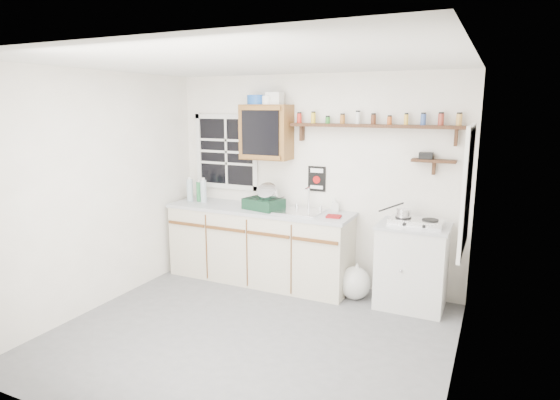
# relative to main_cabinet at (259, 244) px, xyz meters

# --- Properties ---
(room) EXTENTS (3.64, 3.24, 2.54)m
(room) POSITION_rel_main_cabinet_xyz_m (0.58, -1.30, 0.79)
(room) COLOR #57575A
(room) RESTS_ON ground
(main_cabinet) EXTENTS (2.31, 0.63, 0.92)m
(main_cabinet) POSITION_rel_main_cabinet_xyz_m (0.00, 0.00, 0.00)
(main_cabinet) COLOR beige
(main_cabinet) RESTS_ON floor
(right_cabinet) EXTENTS (0.73, 0.57, 0.91)m
(right_cabinet) POSITION_rel_main_cabinet_xyz_m (1.83, 0.03, -0.01)
(right_cabinet) COLOR beige
(right_cabinet) RESTS_ON floor
(sink) EXTENTS (0.52, 0.44, 0.29)m
(sink) POSITION_rel_main_cabinet_xyz_m (0.54, 0.01, 0.47)
(sink) COLOR silver
(sink) RESTS_ON main_cabinet
(upper_cabinet) EXTENTS (0.60, 0.32, 0.65)m
(upper_cabinet) POSITION_rel_main_cabinet_xyz_m (0.03, 0.14, 1.36)
(upper_cabinet) COLOR brown
(upper_cabinet) RESTS_ON wall_back
(upper_cabinet_clutter) EXTENTS (0.44, 0.24, 0.14)m
(upper_cabinet_clutter) POSITION_rel_main_cabinet_xyz_m (0.01, 0.14, 1.75)
(upper_cabinet_clutter) COLOR #18499D
(upper_cabinet_clutter) RESTS_ON upper_cabinet
(spice_shelf) EXTENTS (1.91, 0.18, 0.35)m
(spice_shelf) POSITION_rel_main_cabinet_xyz_m (1.32, 0.21, 1.47)
(spice_shelf) COLOR black
(spice_shelf) RESTS_ON wall_back
(secondary_shelf) EXTENTS (0.45, 0.16, 0.24)m
(secondary_shelf) POSITION_rel_main_cabinet_xyz_m (1.94, 0.22, 1.12)
(secondary_shelf) COLOR black
(secondary_shelf) RESTS_ON wall_back
(warning_sign) EXTENTS (0.22, 0.02, 0.30)m
(warning_sign) POSITION_rel_main_cabinet_xyz_m (0.63, 0.29, 0.82)
(warning_sign) COLOR black
(warning_sign) RESTS_ON wall_back
(window_back) EXTENTS (0.93, 0.03, 0.98)m
(window_back) POSITION_rel_main_cabinet_xyz_m (-0.62, 0.29, 1.09)
(window_back) COLOR black
(window_back) RESTS_ON wall_back
(window_right) EXTENTS (0.03, 0.78, 1.08)m
(window_right) POSITION_rel_main_cabinet_xyz_m (2.37, -0.75, 0.99)
(window_right) COLOR black
(window_right) RESTS_ON wall_back
(water_bottles) EXTENTS (0.29, 0.11, 0.32)m
(water_bottles) POSITION_rel_main_cabinet_xyz_m (-0.90, 0.01, 0.60)
(water_bottles) COLOR #A0B3BC
(water_bottles) RESTS_ON main_cabinet
(dish_rack) EXTENTS (0.49, 0.41, 0.32)m
(dish_rack) POSITION_rel_main_cabinet_xyz_m (0.10, -0.02, 0.56)
(dish_rack) COLOR black
(dish_rack) RESTS_ON main_cabinet
(soap_bottle) EXTENTS (0.10, 0.10, 0.17)m
(soap_bottle) POSITION_rel_main_cabinet_xyz_m (0.90, 0.19, 0.54)
(soap_bottle) COLOR white
(soap_bottle) RESTS_ON main_cabinet
(rag) EXTENTS (0.17, 0.15, 0.02)m
(rag) POSITION_rel_main_cabinet_xyz_m (0.98, -0.06, 0.47)
(rag) COLOR maroon
(rag) RESTS_ON main_cabinet
(hotplate) EXTENTS (0.56, 0.32, 0.08)m
(hotplate) POSITION_rel_main_cabinet_xyz_m (1.86, 0.01, 0.49)
(hotplate) COLOR silver
(hotplate) RESTS_ON right_cabinet
(saucepan) EXTENTS (0.37, 0.20, 0.16)m
(saucepan) POSITION_rel_main_cabinet_xyz_m (1.72, 0.01, 0.57)
(saucepan) COLOR silver
(saucepan) RESTS_ON hotplate
(trash_bag) EXTENTS (0.39, 0.35, 0.44)m
(trash_bag) POSITION_rel_main_cabinet_xyz_m (1.24, -0.05, -0.27)
(trash_bag) COLOR beige
(trash_bag) RESTS_ON floor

